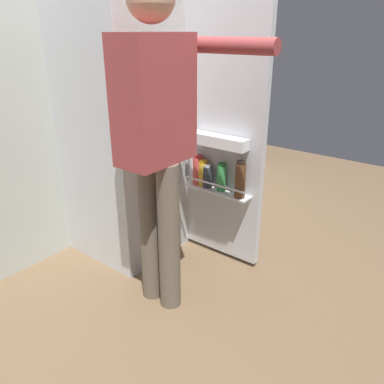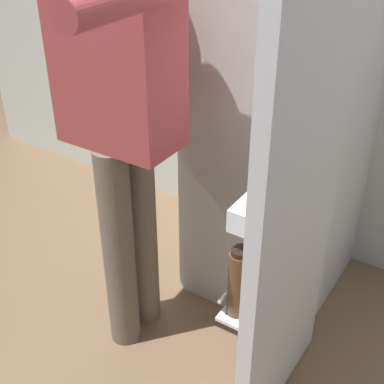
% 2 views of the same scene
% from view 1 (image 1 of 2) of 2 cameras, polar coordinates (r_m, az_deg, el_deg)
% --- Properties ---
extents(ground_plane, '(6.13, 6.13, 0.00)m').
position_cam_1_polar(ground_plane, '(2.61, -0.38, -11.68)').
color(ground_plane, brown).
extents(kitchen_wall, '(4.40, 0.10, 2.69)m').
position_cam_1_polar(kitchen_wall, '(2.83, -16.43, 19.29)').
color(kitchen_wall, beige).
rests_on(kitchen_wall, ground_plane).
extents(refrigerator, '(0.64, 1.21, 1.68)m').
position_cam_1_polar(refrigerator, '(2.60, -9.24, 8.33)').
color(refrigerator, silver).
rests_on(refrigerator, ground_plane).
extents(person, '(0.53, 0.72, 1.72)m').
position_cam_1_polar(person, '(1.94, -5.24, 9.60)').
color(person, '#665B4C').
rests_on(person, ground_plane).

